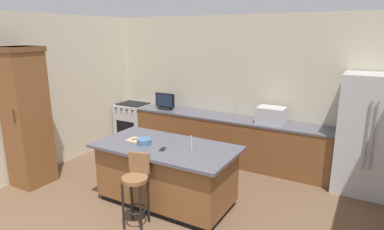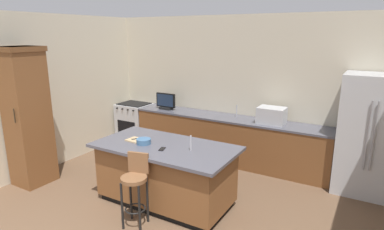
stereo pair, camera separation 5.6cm
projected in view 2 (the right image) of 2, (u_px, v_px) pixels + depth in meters
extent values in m
cube|color=beige|center=(241.00, 89.00, 6.39)|extent=(6.25, 0.12, 2.83)
cube|color=beige|center=(46.00, 93.00, 5.92)|extent=(0.12, 4.94, 2.83)
cube|color=brown|center=(227.00, 140.00, 6.37)|extent=(3.93, 0.60, 0.87)
cube|color=#4C4C56|center=(228.00, 118.00, 6.26)|extent=(3.96, 0.62, 0.04)
cube|color=black|center=(166.00, 199.00, 4.89)|extent=(1.84, 0.84, 0.09)
cube|color=brown|center=(166.00, 173.00, 4.78)|extent=(1.92, 0.92, 0.77)
cube|color=#4C4C56|center=(165.00, 147.00, 4.68)|extent=(2.08, 1.08, 0.04)
cube|color=#B7BABF|center=(371.00, 135.00, 4.99)|extent=(0.94, 0.73, 1.90)
cylinder|color=gray|center=(368.00, 136.00, 4.66)|extent=(0.02, 0.02, 1.04)
cylinder|color=gray|center=(374.00, 137.00, 4.62)|extent=(0.02, 0.02, 1.04)
cube|color=#B7BABF|center=(135.00, 123.00, 7.51)|extent=(0.72, 0.60, 0.90)
cube|color=black|center=(126.00, 128.00, 7.27)|extent=(0.50, 0.01, 0.32)
cube|color=black|center=(134.00, 104.00, 7.40)|extent=(0.65, 0.50, 0.02)
cylinder|color=black|center=(117.00, 108.00, 7.27)|extent=(0.04, 0.03, 0.04)
cylinder|color=black|center=(122.00, 109.00, 7.19)|extent=(0.04, 0.03, 0.04)
cylinder|color=black|center=(128.00, 110.00, 7.11)|extent=(0.04, 0.03, 0.04)
cylinder|color=black|center=(133.00, 111.00, 7.04)|extent=(0.04, 0.03, 0.04)
cube|color=brown|center=(28.00, 117.00, 5.29)|extent=(0.52, 0.57, 2.29)
cube|color=brown|center=(19.00, 49.00, 5.01)|extent=(0.56, 0.61, 0.08)
cylinder|color=#332819|center=(14.00, 116.00, 4.93)|extent=(0.02, 0.02, 0.22)
cube|color=#B7BABF|center=(272.00, 115.00, 5.80)|extent=(0.48, 0.36, 0.29)
cube|color=black|center=(166.00, 108.00, 6.90)|extent=(0.27, 0.16, 0.05)
cube|color=black|center=(166.00, 100.00, 6.86)|extent=(0.45, 0.05, 0.30)
cube|color=#1E2D47|center=(165.00, 100.00, 6.84)|extent=(0.40, 0.01, 0.25)
cylinder|color=#B2B2B7|center=(237.00, 111.00, 6.24)|extent=(0.02, 0.02, 0.24)
cylinder|color=#B2B2B7|center=(191.00, 143.00, 4.44)|extent=(0.02, 0.02, 0.22)
cylinder|color=brown|center=(134.00, 179.00, 4.14)|extent=(0.34, 0.34, 0.05)
cube|color=brown|center=(138.00, 162.00, 4.24)|extent=(0.29, 0.10, 0.28)
cylinder|color=black|center=(122.00, 206.00, 4.14)|extent=(0.03, 0.03, 0.65)
cylinder|color=black|center=(139.00, 209.00, 4.08)|extent=(0.03, 0.03, 0.65)
cylinder|color=black|center=(131.00, 197.00, 4.37)|extent=(0.03, 0.03, 0.65)
cylinder|color=black|center=(147.00, 200.00, 4.30)|extent=(0.03, 0.03, 0.65)
torus|color=black|center=(135.00, 209.00, 4.24)|extent=(0.28, 0.28, 0.02)
cylinder|color=#3F668C|center=(144.00, 141.00, 4.73)|extent=(0.21, 0.21, 0.08)
cube|color=black|center=(162.00, 149.00, 4.51)|extent=(0.11, 0.16, 0.01)
cube|color=black|center=(137.00, 139.00, 4.91)|extent=(0.13, 0.17, 0.02)
cube|color=tan|center=(136.00, 140.00, 4.87)|extent=(0.30, 0.23, 0.02)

